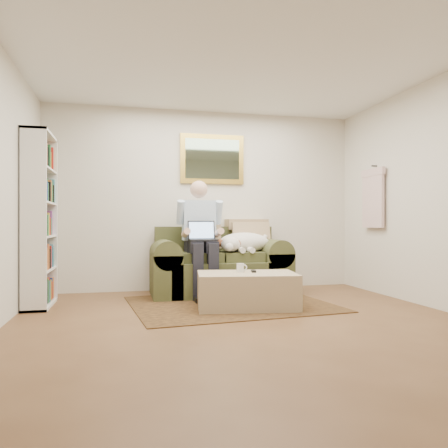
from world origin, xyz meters
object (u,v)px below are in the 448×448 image
object	(u,v)px
seated_man	(201,238)
sleeping_dog	(244,243)
laptop	(202,235)
bookshelf	(40,220)
ottoman	(247,290)
coffee_mug	(240,268)
sofa	(219,271)

from	to	relation	value
seated_man	sleeping_dog	xyz separation A→B (m)	(0.60, 0.08, -0.07)
seated_man	laptop	world-z (taller)	seated_man
bookshelf	sleeping_dog	bearing A→B (deg)	7.03
sleeping_dog	bookshelf	xyz separation A→B (m)	(-2.54, -0.31, 0.30)
seated_man	laptop	distance (m)	0.08
seated_man	sleeping_dog	distance (m)	0.61
sleeping_dog	ottoman	bearing A→B (deg)	-103.73
laptop	bookshelf	size ratio (longest dim) A/B	0.18
ottoman	coffee_mug	distance (m)	0.27
coffee_mug	bookshelf	size ratio (longest dim) A/B	0.05
sofa	seated_man	world-z (taller)	seated_man
sleeping_dog	coffee_mug	distance (m)	0.95
sleeping_dog	ottoman	world-z (taller)	sleeping_dog
sofa	laptop	distance (m)	0.61
sofa	laptop	world-z (taller)	laptop
seated_man	coffee_mug	bearing A→B (deg)	-68.49
seated_man	ottoman	world-z (taller)	seated_man
coffee_mug	sofa	bearing A→B (deg)	92.37
seated_man	sleeping_dog	bearing A→B (deg)	7.13
seated_man	coffee_mug	world-z (taller)	seated_man
sofa	bookshelf	distance (m)	2.35
coffee_mug	sleeping_dog	bearing A→B (deg)	71.72
sofa	coffee_mug	bearing A→B (deg)	-87.63
sleeping_dog	laptop	bearing A→B (deg)	-166.36
seated_man	sleeping_dog	size ratio (longest dim) A/B	2.04
bookshelf	seated_man	bearing A→B (deg)	7.00
laptop	coffee_mug	bearing A→B (deg)	-66.61
coffee_mug	bookshelf	distance (m)	2.38
sofa	laptop	bearing A→B (deg)	-138.98
laptop	ottoman	world-z (taller)	laptop
sleeping_dog	ottoman	xyz separation A→B (m)	(-0.23, -0.96, -0.50)
bookshelf	laptop	bearing A→B (deg)	4.93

